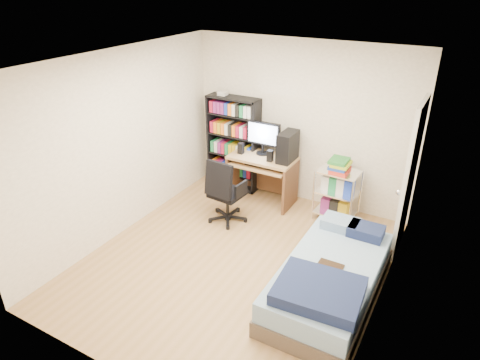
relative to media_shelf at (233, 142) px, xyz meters
The scene contains 7 objects.
room 2.19m from the media_shelf, 59.24° to the right, with size 3.58×4.08×2.58m.
media_shelf is the anchor object (origin of this frame).
computer_desk 0.79m from the media_shelf, 13.54° to the right, with size 1.02×0.59×1.28m.
office_chair 1.25m from the media_shelf, 65.59° to the right, with size 0.63×0.63×0.99m.
wire_cart 1.88m from the media_shelf, ahead, with size 0.62×0.46×0.96m.
bed 3.07m from the media_shelf, 39.31° to the right, with size 0.98×1.96×0.56m.
door 2.87m from the media_shelf, ahead, with size 0.12×0.80×2.00m.
Camera 1 is at (2.22, -3.86, 3.33)m, focal length 32.00 mm.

